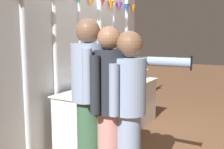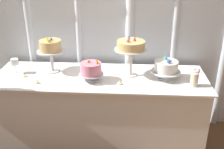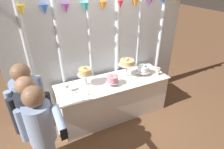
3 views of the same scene
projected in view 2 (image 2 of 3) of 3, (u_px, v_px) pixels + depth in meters
ground_plane at (100, 145)px, 2.90m from camera, size 24.00×24.00×0.00m
draped_curtain at (105, 15)px, 2.88m from camera, size 3.52×0.15×2.48m
cake_table at (100, 110)px, 2.83m from camera, size 2.12×0.70×0.77m
cake_display_leftmost at (50, 48)px, 2.70m from camera, size 0.28×0.28×0.37m
cake_display_midleft at (91, 69)px, 2.55m from camera, size 0.24×0.24×0.23m
cake_display_midright at (131, 47)px, 2.59m from camera, size 0.32×0.32×0.40m
cake_display_rightmost at (166, 67)px, 2.59m from camera, size 0.29×0.29×0.22m
wine_glass at (15, 62)px, 2.71m from camera, size 0.08×0.08×0.15m
flower_vase at (195, 78)px, 2.45m from camera, size 0.07×0.10×0.18m
tealight_far_left at (25, 76)px, 2.67m from camera, size 0.04×0.04×0.03m
tealight_near_left at (37, 82)px, 2.53m from camera, size 0.04×0.04×0.04m
tealight_near_right at (120, 83)px, 2.52m from camera, size 0.05×0.05×0.03m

